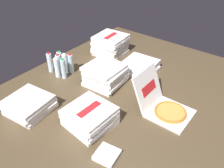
{
  "coord_description": "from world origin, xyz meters",
  "views": [
    {
      "loc": [
        -1.5,
        -1.11,
        1.53
      ],
      "look_at": [
        0.04,
        0.1,
        0.14
      ],
      "focal_mm": 37.64,
      "sensor_mm": 36.0,
      "label": 1
    }
  ],
  "objects_px": {
    "pizza_stack_left_near": "(110,45)",
    "water_bottle_6": "(63,69)",
    "water_bottle_0": "(50,63)",
    "water_bottle_2": "(59,64)",
    "pizza_stack_left_far": "(90,117)",
    "water_bottle_4": "(65,63)",
    "napkin_pile": "(107,155)",
    "pizza_stack_center_near": "(140,66)",
    "water_bottle_3": "(57,68)",
    "water_bottle_1": "(60,61)",
    "pizza_stack_right_mid": "(29,105)",
    "water_bottle_5": "(71,64)",
    "open_pizza_box": "(164,106)",
    "pizza_stack_left_mid": "(105,75)"
  },
  "relations": [
    {
      "from": "pizza_stack_left_far",
      "to": "pizza_stack_center_near",
      "type": "xyz_separation_m",
      "value": [
        1.07,
        0.15,
        -0.04
      ]
    },
    {
      "from": "water_bottle_5",
      "to": "water_bottle_0",
      "type": "bearing_deg",
      "value": 121.46
    },
    {
      "from": "pizza_stack_left_far",
      "to": "water_bottle_4",
      "type": "bearing_deg",
      "value": 60.06
    },
    {
      "from": "water_bottle_1",
      "to": "open_pizza_box",
      "type": "bearing_deg",
      "value": -86.46
    },
    {
      "from": "pizza_stack_left_near",
      "to": "pizza_stack_center_near",
      "type": "bearing_deg",
      "value": -102.27
    },
    {
      "from": "water_bottle_4",
      "to": "water_bottle_6",
      "type": "xyz_separation_m",
      "value": [
        -0.09,
        -0.08,
        0.0
      ]
    },
    {
      "from": "pizza_stack_center_near",
      "to": "napkin_pile",
      "type": "relative_size",
      "value": 2.34
    },
    {
      "from": "open_pizza_box",
      "to": "pizza_stack_center_near",
      "type": "height_order",
      "value": "open_pizza_box"
    },
    {
      "from": "pizza_stack_left_far",
      "to": "pizza_stack_left_near",
      "type": "height_order",
      "value": "pizza_stack_left_near"
    },
    {
      "from": "open_pizza_box",
      "to": "pizza_stack_left_far",
      "type": "distance_m",
      "value": 0.71
    },
    {
      "from": "pizza_stack_right_mid",
      "to": "water_bottle_5",
      "type": "distance_m",
      "value": 0.76
    },
    {
      "from": "open_pizza_box",
      "to": "water_bottle_4",
      "type": "height_order",
      "value": "open_pizza_box"
    },
    {
      "from": "water_bottle_3",
      "to": "open_pizza_box",
      "type": "bearing_deg",
      "value": -80.75
    },
    {
      "from": "pizza_stack_left_mid",
      "to": "water_bottle_4",
      "type": "relative_size",
      "value": 1.68
    },
    {
      "from": "pizza_stack_center_near",
      "to": "water_bottle_2",
      "type": "height_order",
      "value": "water_bottle_2"
    },
    {
      "from": "pizza_stack_left_mid",
      "to": "water_bottle_6",
      "type": "bearing_deg",
      "value": 114.5
    },
    {
      "from": "water_bottle_0",
      "to": "water_bottle_2",
      "type": "xyz_separation_m",
      "value": [
        0.04,
        -0.11,
        0.0
      ]
    },
    {
      "from": "pizza_stack_left_far",
      "to": "pizza_stack_center_near",
      "type": "distance_m",
      "value": 1.08
    },
    {
      "from": "pizza_stack_right_mid",
      "to": "water_bottle_5",
      "type": "height_order",
      "value": "water_bottle_5"
    },
    {
      "from": "napkin_pile",
      "to": "pizza_stack_left_far",
      "type": "bearing_deg",
      "value": 62.17
    },
    {
      "from": "water_bottle_2",
      "to": "napkin_pile",
      "type": "bearing_deg",
      "value": -116.43
    },
    {
      "from": "pizza_stack_left_mid",
      "to": "water_bottle_5",
      "type": "distance_m",
      "value": 0.47
    },
    {
      "from": "pizza_stack_right_mid",
      "to": "water_bottle_4",
      "type": "xyz_separation_m",
      "value": [
        0.7,
        0.25,
        0.05
      ]
    },
    {
      "from": "water_bottle_4",
      "to": "water_bottle_6",
      "type": "distance_m",
      "value": 0.12
    },
    {
      "from": "pizza_stack_center_near",
      "to": "water_bottle_6",
      "type": "relative_size",
      "value": 1.63
    },
    {
      "from": "pizza_stack_right_mid",
      "to": "water_bottle_0",
      "type": "xyz_separation_m",
      "value": [
        0.6,
        0.41,
        0.05
      ]
    },
    {
      "from": "open_pizza_box",
      "to": "water_bottle_6",
      "type": "height_order",
      "value": "open_pizza_box"
    },
    {
      "from": "pizza_stack_center_near",
      "to": "pizza_stack_left_near",
      "type": "bearing_deg",
      "value": 77.73
    },
    {
      "from": "pizza_stack_left_far",
      "to": "pizza_stack_left_mid",
      "type": "bearing_deg",
      "value": 27.33
    },
    {
      "from": "open_pizza_box",
      "to": "water_bottle_4",
      "type": "xyz_separation_m",
      "value": [
        -0.09,
        1.27,
        0.05
      ]
    },
    {
      "from": "water_bottle_6",
      "to": "pizza_stack_left_near",
      "type": "bearing_deg",
      "value": -3.74
    },
    {
      "from": "pizza_stack_right_mid",
      "to": "water_bottle_2",
      "type": "bearing_deg",
      "value": 24.73
    },
    {
      "from": "pizza_stack_left_mid",
      "to": "napkin_pile",
      "type": "relative_size",
      "value": 2.42
    },
    {
      "from": "water_bottle_3",
      "to": "napkin_pile",
      "type": "height_order",
      "value": "water_bottle_3"
    },
    {
      "from": "open_pizza_box",
      "to": "water_bottle_2",
      "type": "bearing_deg",
      "value": 95.96
    },
    {
      "from": "water_bottle_6",
      "to": "pizza_stack_left_far",
      "type": "bearing_deg",
      "value": -117.0
    },
    {
      "from": "pizza_stack_right_mid",
      "to": "water_bottle_3",
      "type": "xyz_separation_m",
      "value": [
        0.58,
        0.25,
        0.05
      ]
    },
    {
      "from": "pizza_stack_right_mid",
      "to": "water_bottle_0",
      "type": "distance_m",
      "value": 0.73
    },
    {
      "from": "water_bottle_1",
      "to": "water_bottle_2",
      "type": "distance_m",
      "value": 0.07
    },
    {
      "from": "water_bottle_0",
      "to": "water_bottle_5",
      "type": "height_order",
      "value": "same"
    },
    {
      "from": "water_bottle_3",
      "to": "water_bottle_6",
      "type": "relative_size",
      "value": 1.0
    },
    {
      "from": "pizza_stack_center_near",
      "to": "napkin_pile",
      "type": "bearing_deg",
      "value": -158.46
    },
    {
      "from": "water_bottle_0",
      "to": "pizza_stack_left_mid",
      "type": "bearing_deg",
      "value": -73.07
    },
    {
      "from": "water_bottle_3",
      "to": "napkin_pile",
      "type": "bearing_deg",
      "value": -114.55
    },
    {
      "from": "pizza_stack_center_near",
      "to": "water_bottle_1",
      "type": "height_order",
      "value": "water_bottle_1"
    },
    {
      "from": "pizza_stack_left_near",
      "to": "water_bottle_6",
      "type": "distance_m",
      "value": 0.8
    },
    {
      "from": "pizza_stack_left_far",
      "to": "water_bottle_6",
      "type": "distance_m",
      "value": 0.85
    },
    {
      "from": "pizza_stack_left_far",
      "to": "water_bottle_6",
      "type": "xyz_separation_m",
      "value": [
        0.39,
        0.76,
        0.03
      ]
    },
    {
      "from": "open_pizza_box",
      "to": "water_bottle_1",
      "type": "bearing_deg",
      "value": 93.54
    },
    {
      "from": "water_bottle_0",
      "to": "water_bottle_2",
      "type": "height_order",
      "value": "same"
    }
  ]
}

